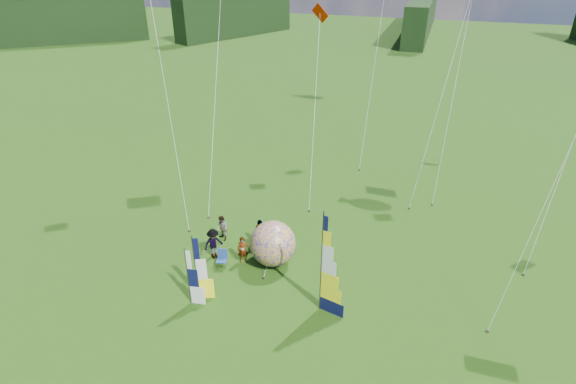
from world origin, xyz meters
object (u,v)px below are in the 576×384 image
(side_banner_left, at_px, (196,269))
(spectator_b, at_px, (222,228))
(feather_banner_main, at_px, (321,265))
(bol_inflatable, at_px, (273,243))
(side_banner_far, at_px, (188,278))
(spectator_c, at_px, (213,244))
(spectator_a, at_px, (243,250))
(camp_chair, at_px, (222,259))
(kite_whale, at_px, (467,22))
(spectator_d, at_px, (260,233))

(side_banner_left, height_order, spectator_b, side_banner_left)
(feather_banner_main, relative_size, spectator_b, 3.32)
(feather_banner_main, height_order, bol_inflatable, feather_banner_main)
(side_banner_far, relative_size, spectator_c, 1.77)
(spectator_a, bearing_deg, spectator_c, 163.03)
(spectator_a, bearing_deg, side_banner_far, -125.79)
(side_banner_left, bearing_deg, spectator_a, 54.42)
(feather_banner_main, bearing_deg, camp_chair, 179.90)
(side_banner_left, relative_size, camp_chair, 3.56)
(feather_banner_main, height_order, side_banner_left, feather_banner_main)
(feather_banner_main, relative_size, kite_whale, 0.24)
(bol_inflatable, distance_m, kite_whale, 20.38)
(feather_banner_main, bearing_deg, kite_whale, 87.33)
(bol_inflatable, relative_size, spectator_b, 1.58)
(feather_banner_main, height_order, camp_chair, feather_banner_main)
(spectator_a, height_order, kite_whale, kite_whale)
(side_banner_left, relative_size, bol_inflatable, 1.44)
(spectator_c, bearing_deg, feather_banner_main, -70.12)
(camp_chair, bearing_deg, spectator_a, 25.18)
(bol_inflatable, relative_size, kite_whale, 0.11)
(side_banner_far, distance_m, spectator_d, 6.11)
(spectator_c, xyz_separation_m, camp_chair, (0.85, -0.71, -0.41))
(feather_banner_main, bearing_deg, side_banner_far, -151.48)
(spectator_c, relative_size, kite_whale, 0.08)
(side_banner_far, xyz_separation_m, spectator_b, (-0.95, 5.66, -0.83))
(feather_banner_main, distance_m, camp_chair, 6.70)
(side_banner_far, relative_size, spectator_b, 1.99)
(feather_banner_main, xyz_separation_m, kite_whale, (5.23, 18.13, 8.74))
(spectator_b, distance_m, kite_whale, 21.72)
(bol_inflatable, bearing_deg, spectator_d, 134.54)
(side_banner_far, xyz_separation_m, bol_inflatable, (2.81, 4.52, -0.35))
(spectator_b, xyz_separation_m, camp_chair, (1.16, -2.48, -0.30))
(spectator_c, bearing_deg, spectator_b, 47.19)
(spectator_c, relative_size, camp_chair, 1.77)
(spectator_a, bearing_deg, side_banner_left, -124.62)
(spectator_d, bearing_deg, kite_whale, -81.47)
(side_banner_left, height_order, spectator_d, side_banner_left)
(spectator_a, xyz_separation_m, camp_chair, (-0.97, -0.79, -0.31))
(spectator_b, bearing_deg, feather_banner_main, 5.23)
(spectator_a, relative_size, camp_chair, 1.59)
(spectator_d, height_order, kite_whale, kite_whale)
(spectator_b, xyz_separation_m, spectator_c, (0.31, -1.76, 0.10))
(spectator_d, bearing_deg, side_banner_far, 120.38)
(spectator_b, xyz_separation_m, kite_whale, (12.53, 14.18, 10.68))
(spectator_b, distance_m, camp_chair, 2.75)
(side_banner_far, height_order, bol_inflatable, side_banner_far)
(camp_chair, bearing_deg, feather_banner_main, -27.52)
(spectator_a, bearing_deg, kite_whale, 37.41)
(kite_whale, bearing_deg, spectator_d, -124.85)
(camp_chair, bearing_deg, bol_inflatable, 13.10)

